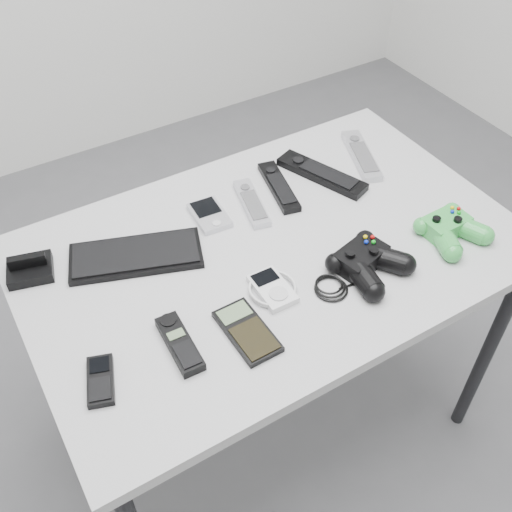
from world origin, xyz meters
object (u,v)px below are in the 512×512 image
pda (209,215)px  controller_black (367,260)px  calculator (247,331)px  mobile_phone (100,380)px  mp3_player (272,288)px  remote_silver_b (361,155)px  controller_green (450,227)px  cordless_handset (180,343)px  desk (272,267)px  pda_keyboard (136,255)px  remote_black_a (279,186)px  remote_black_b (322,174)px  remote_silver_a (252,203)px

pda → controller_black: controller_black is taller
calculator → pda: bearing=73.0°
mobile_phone → mp3_player: (0.38, 0.03, 0.00)m
remote_silver_b → mp3_player: bearing=-127.5°
controller_green → cordless_handset: bearing=175.7°
desk → cordless_handset: 0.34m
remote_silver_b → mp3_player: remote_silver_b is taller
pda_keyboard → controller_green: bearing=-5.3°
controller_black → desk: bearing=117.0°
mobile_phone → mp3_player: 0.38m
mp3_player → controller_green: controller_green is taller
desk → controller_black: size_ratio=4.13×
pda_keyboard → mobile_phone: 0.32m
remote_silver_b → remote_black_a: bearing=-159.5°
pda → mobile_phone: (-0.38, -0.30, -0.00)m
mp3_player → cordless_handset: bearing=-171.7°
remote_black_b → mp3_player: bearing=-160.8°
pda_keyboard → mobile_phone: (-0.18, -0.26, 0.00)m
remote_black_a → remote_black_b: size_ratio=0.81×
pda → remote_black_a: 0.20m
pda → mp3_player: 0.27m
cordless_handset → calculator: bearing=-14.0°
remote_silver_a → remote_black_a: (0.09, 0.02, 0.00)m
controller_black → remote_black_a: bearing=79.0°
controller_black → mp3_player: bearing=153.6°
cordless_handset → mp3_player: size_ratio=1.34×
mp3_player → remote_black_a: bearing=56.1°
remote_silver_b → pda_keyboard: bearing=-155.7°
remote_black_b → remote_silver_b: bearing=-15.6°
remote_black_a → mp3_player: size_ratio=1.81×
remote_black_b → remote_silver_a: bearing=160.2°
remote_silver_a → cordless_handset: size_ratio=1.20×
pda_keyboard → remote_silver_b: size_ratio=1.34×
remote_black_a → remote_black_b: 0.12m
remote_black_b → calculator: 0.53m
remote_silver_a → controller_green: 0.46m
remote_silver_a → remote_silver_b: (0.34, 0.02, 0.00)m
pda_keyboard → controller_black: controller_black is taller
remote_black_a → controller_black: 0.33m
pda_keyboard → mobile_phone: same height
remote_silver_b → calculator: 0.65m
mobile_phone → controller_black: controller_black is taller
pda_keyboard → controller_green: controller_green is taller
pda → mp3_player: bearing=-85.3°
pda → cordless_handset: cordless_handset is taller
pda → controller_black: size_ratio=0.42×
pda_keyboard → cordless_handset: 0.27m
pda_keyboard → remote_silver_a: (0.31, 0.02, 0.00)m
cordless_handset → controller_black: size_ratio=0.54×
pda → remote_silver_a: remote_silver_a is taller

